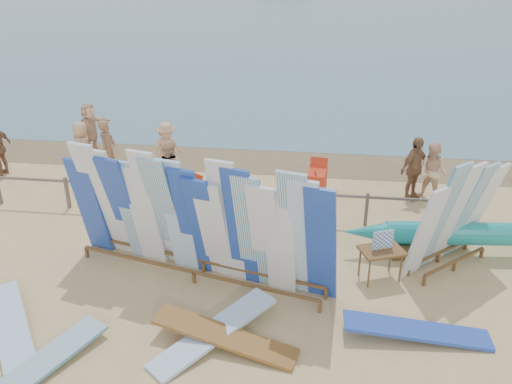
# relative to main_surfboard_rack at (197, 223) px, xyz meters

# --- Properties ---
(ground) EXTENTS (160.00, 160.00, 0.00)m
(ground) POSITION_rel_main_surfboard_rack_xyz_m (-0.28, -0.16, -1.35)
(ground) COLOR tan
(ground) RESTS_ON ground
(wet_sand_strip) EXTENTS (40.00, 2.60, 0.01)m
(wet_sand_strip) POSITION_rel_main_surfboard_rack_xyz_m (-0.28, 7.04, -1.35)
(wet_sand_strip) COLOR #7A6344
(wet_sand_strip) RESTS_ON ground
(fence) EXTENTS (12.08, 0.08, 0.90)m
(fence) POSITION_rel_main_surfboard_rack_xyz_m (-0.28, 2.84, -0.72)
(fence) COLOR #67584E
(fence) RESTS_ON ground
(main_surfboard_rack) EXTENTS (5.96, 2.22, 2.98)m
(main_surfboard_rack) POSITION_rel_main_surfboard_rack_xyz_m (0.00, 0.00, 0.00)
(main_surfboard_rack) COLOR brown
(main_surfboard_rack) RESTS_ON ground
(side_surfboard_rack) EXTENTS (2.22, 2.06, 2.72)m
(side_surfboard_rack) POSITION_rel_main_surfboard_rack_xyz_m (5.41, 1.10, -0.12)
(side_surfboard_rack) COLOR brown
(side_surfboard_rack) RESTS_ON ground
(outrigger_canoe) EXTENTS (6.10, 1.07, 0.86)m
(outrigger_canoe) POSITION_rel_main_surfboard_rack_xyz_m (6.09, 1.63, -0.79)
(outrigger_canoe) COLOR brown
(outrigger_canoe) RESTS_ON ground
(vendor_table) EXTENTS (1.06, 0.92, 1.18)m
(vendor_table) POSITION_rel_main_surfboard_rack_xyz_m (3.87, 0.42, -0.95)
(vendor_table) COLOR brown
(vendor_table) RESTS_ON ground
(flat_board_c) EXTENTS (2.74, 1.12, 0.41)m
(flat_board_c) POSITION_rel_main_surfboard_rack_xyz_m (0.93, -2.08, -1.35)
(flat_board_c) COLOR #905E27
(flat_board_c) RESTS_ON ground
(flat_board_b) EXTENTS (2.14, 2.43, 0.38)m
(flat_board_b) POSITION_rel_main_surfboard_rack_xyz_m (0.71, -1.98, -1.35)
(flat_board_b) COLOR #94BFED
(flat_board_b) RESTS_ON ground
(flat_board_a) EXTENTS (2.04, 2.51, 0.29)m
(flat_board_a) POSITION_rel_main_surfboard_rack_xyz_m (-3.08, -2.26, -1.35)
(flat_board_a) COLOR #94BFED
(flat_board_a) RESTS_ON ground
(flat_board_e) EXTENTS (1.72, 2.66, 0.23)m
(flat_board_e) POSITION_rel_main_surfboard_rack_xyz_m (-2.11, -3.17, -1.35)
(flat_board_e) COLOR white
(flat_board_e) RESTS_ON ground
(flat_board_d) EXTENTS (2.71, 0.62, 0.33)m
(flat_board_d) POSITION_rel_main_surfboard_rack_xyz_m (4.41, -1.44, -1.35)
(flat_board_d) COLOR #2447B4
(flat_board_d) RESTS_ON ground
(beach_chair_left) EXTENTS (0.77, 0.78, 0.87)m
(beach_chair_left) POSITION_rel_main_surfboard_rack_xyz_m (-1.03, 3.42, -1.09)
(beach_chair_left) COLOR red
(beach_chair_left) RESTS_ON ground
(beach_chair_right) EXTENTS (0.74, 0.74, 0.85)m
(beach_chair_right) POSITION_rel_main_surfboard_rack_xyz_m (0.49, 3.42, -1.10)
(beach_chair_right) COLOR red
(beach_chair_right) RESTS_ON ground
(stroller) EXTENTS (0.67, 0.90, 1.17)m
(stroller) POSITION_rel_main_surfboard_rack_xyz_m (2.43, 4.14, -0.88)
(stroller) COLOR red
(stroller) RESTS_ON ground
(beachgoer_8) EXTENTS (0.91, 0.78, 1.69)m
(beachgoer_8) POSITION_rel_main_surfboard_rack_xyz_m (5.58, 4.53, -0.50)
(beachgoer_8) COLOR beige
(beachgoer_8) RESTS_ON ground
(beachgoer_11) EXTENTS (1.01, 1.68, 1.72)m
(beachgoer_11) POSITION_rel_main_surfboard_rack_xyz_m (-5.32, 7.04, -0.49)
(beachgoer_11) COLOR beige
(beachgoer_11) RESTS_ON ground
(beachgoer_2) EXTENTS (0.89, 0.50, 1.76)m
(beachgoer_2) POSITION_rel_main_surfboard_rack_xyz_m (-1.65, 3.74, -0.47)
(beachgoer_2) COLOR beige
(beachgoer_2) RESTS_ON ground
(beachgoer_10) EXTENTS (1.09, 1.07, 1.82)m
(beachgoer_10) POSITION_rel_main_surfboard_rack_xyz_m (5.09, 4.63, -0.44)
(beachgoer_10) COLOR #8C6042
(beachgoer_10) RESTS_ON ground
(beachgoer_0) EXTENTS (0.63, 0.91, 1.69)m
(beachgoer_0) POSITION_rel_main_surfboard_rack_xyz_m (-4.78, 5.15, -0.50)
(beachgoer_0) COLOR tan
(beachgoer_0) RESTS_ON ground
(beachgoer_3) EXTENTS (1.11, 1.07, 1.69)m
(beachgoer_3) POSITION_rel_main_surfboard_rack_xyz_m (-2.20, 5.43, -0.50)
(beachgoer_3) COLOR tan
(beachgoer_3) RESTS_ON ground
(beachgoer_1) EXTENTS (0.40, 0.68, 1.81)m
(beachgoer_1) POSITION_rel_main_surfboard_rack_xyz_m (-3.92, 5.03, -0.44)
(beachgoer_1) COLOR #8C6042
(beachgoer_1) RESTS_ON ground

